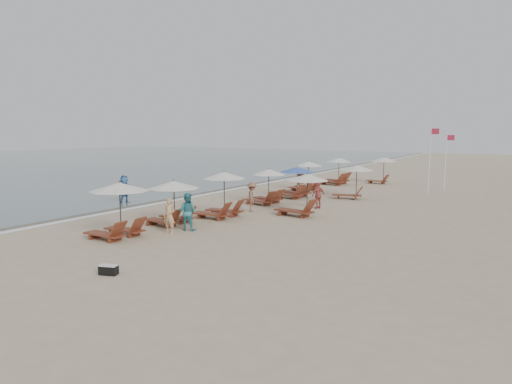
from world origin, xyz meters
The scene contains 22 objects.
ground centered at (0.00, 0.00, 0.00)m, with size 160.00×160.00×0.00m, color tan.
wet_sand_band centered at (-12.50, 10.00, 0.00)m, with size 3.20×140.00×0.01m, color #6B5E4C.
foam_line centered at (-11.20, 10.00, 0.01)m, with size 0.50×140.00×0.02m, color white.
lounger_station_0 centered at (-6.12, -2.92, 1.27)m, with size 2.65×2.46×2.36m.
lounger_station_1 centered at (-6.14, 0.38, 1.15)m, with size 2.65×2.44×2.11m.
lounger_station_2 centered at (-5.23, 3.07, 1.12)m, with size 2.63×2.20×2.39m.
lounger_station_3 centered at (-5.58, 8.17, 1.02)m, with size 2.50×2.15×2.15m.
lounger_station_4 centered at (-5.31, 11.41, 1.04)m, with size 2.82×2.44×2.07m.
lounger_station_5 centered at (-6.23, 15.07, 1.07)m, with size 2.44×2.07×2.20m.
lounger_station_6 centered at (-5.92, 20.05, 0.97)m, with size 2.71×2.37×2.23m.
inland_station_0 centered at (-1.90, 5.63, 1.29)m, with size 2.86×2.24×2.22m.
inland_station_1 centered at (-1.78, 12.97, 1.40)m, with size 2.68×2.24×2.22m.
inland_station_2 centered at (-2.83, 22.61, 1.48)m, with size 2.54×2.24×2.22m.
beachgoer_near centered at (-4.89, -1.12, 0.79)m, with size 0.57×0.38×1.58m, color tan.
beachgoer_mid_a centered at (-4.68, -0.17, 0.85)m, with size 0.83×0.64×1.70m, color teal.
beachgoer_mid_b centered at (-4.79, 5.45, 0.82)m, with size 1.06×0.61×1.64m, color brown.
beachgoer_far_a centered at (-2.11, 8.31, 0.78)m, with size 0.91×0.38×1.56m, color #B75149.
beachgoer_far_b centered at (-5.36, 12.46, 0.91)m, with size 0.89×0.58×1.82m, color #9F7656.
waterline_walker centered at (-13.04, 3.75, 0.87)m, with size 1.62×0.52×1.75m, color #315F94.
duffel_bag centered at (-2.52, -6.49, 0.16)m, with size 0.63×0.45×0.32m.
flag_pole_near centered at (1.94, 18.11, 2.65)m, with size 0.60×0.08×4.80m.
flag_pole_far centered at (2.42, 21.50, 2.40)m, with size 0.59×0.08×4.32m.
Camera 1 is at (8.82, -15.92, 4.49)m, focal length 32.52 mm.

